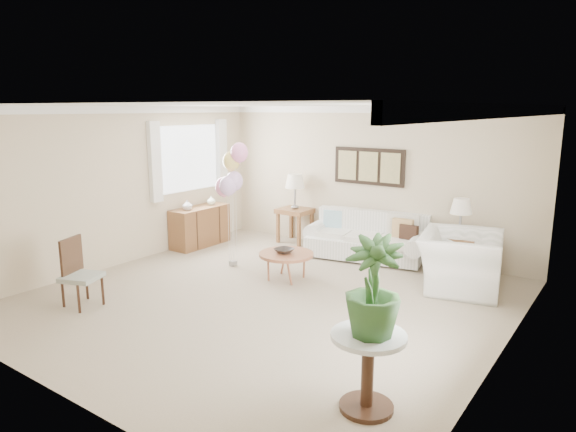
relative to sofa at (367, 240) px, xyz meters
The scene contains 18 objects.
ground_plane 2.58m from the sofa, 94.70° to the right, with size 6.00×6.00×0.00m, color #A29480.
room_shell 2.80m from the sofa, 97.40° to the right, with size 6.04×6.04×2.60m.
wall_art_triptych 1.32m from the sofa, 116.96° to the left, with size 1.35×0.06×0.65m.
sofa is the anchor object (origin of this frame).
end_table_left 1.67m from the sofa, behind, with size 0.61×0.56×0.67m.
end_table_right 1.59m from the sofa, ahead, with size 0.57×0.52×0.62m.
lamp_left 1.86m from the sofa, behind, with size 0.38×0.38×0.67m.
lamp_right 1.75m from the sofa, ahead, with size 0.34×0.34×0.59m.
coffee_table 1.80m from the sofa, 105.52° to the right, with size 0.83×0.83×0.42m.
decor_bowl 1.83m from the sofa, 106.33° to the right, with size 0.28×0.28×0.07m, color #2B2522.
armchair 1.89m from the sofa, 18.70° to the right, with size 1.25×1.10×0.82m, color white.
side_table 4.64m from the sofa, 63.28° to the right, with size 0.65×0.65×0.70m.
potted_plant 4.73m from the sofa, 63.05° to the right, with size 0.48×0.48×0.85m, color #2A4F26.
accent_chair 4.66m from the sofa, 117.06° to the right, with size 0.57×0.57×0.90m.
credenza 3.15m from the sofa, 160.50° to the right, with size 0.46×1.20×0.74m.
vase_white 3.29m from the sofa, 155.01° to the right, with size 0.18×0.18×0.19m, color silver.
vase_sage 3.09m from the sofa, 165.76° to the right, with size 0.17×0.17×0.17m, color silver.
balloon_cluster 2.62m from the sofa, 133.30° to the right, with size 0.51×0.46×2.04m.
Camera 1 is at (4.06, -5.27, 2.56)m, focal length 32.00 mm.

